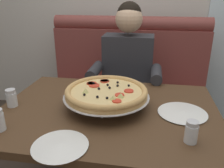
{
  "coord_description": "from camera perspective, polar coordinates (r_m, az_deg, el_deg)",
  "views": [
    {
      "loc": [
        0.21,
        -1.1,
        1.32
      ],
      "look_at": [
        0.01,
        0.07,
        0.86
      ],
      "focal_mm": 37.09,
      "sensor_mm": 36.0,
      "label": 1
    }
  ],
  "objects": [
    {
      "name": "booth_bench",
      "position": [
        2.22,
        3.41,
        -3.4
      ],
      "size": [
        1.49,
        0.78,
        1.13
      ],
      "color": "brown",
      "rests_on": "ground_plane"
    },
    {
      "name": "dining_table",
      "position": [
        1.31,
        -0.98,
        -9.77
      ],
      "size": [
        1.18,
        0.86,
        0.74
      ],
      "color": "#4C331E",
      "rests_on": "ground_plane"
    },
    {
      "name": "diner_main",
      "position": [
        1.85,
        3.57,
        1.91
      ],
      "size": [
        0.54,
        0.64,
        1.27
      ],
      "color": "#2D3342",
      "rests_on": "ground_plane"
    },
    {
      "name": "pizza",
      "position": [
        1.25,
        -1.4,
        -2.07
      ],
      "size": [
        0.46,
        0.46,
        0.12
      ],
      "color": "silver",
      "rests_on": "dining_table"
    },
    {
      "name": "shaker_oregano",
      "position": [
        1.04,
        18.95,
        -11.43
      ],
      "size": [
        0.05,
        0.05,
        0.1
      ],
      "color": "white",
      "rests_on": "dining_table"
    },
    {
      "name": "shaker_parmesan",
      "position": [
        1.39,
        -23.49,
        -3.45
      ],
      "size": [
        0.06,
        0.06,
        0.1
      ],
      "color": "white",
      "rests_on": "dining_table"
    },
    {
      "name": "plate_near_left",
      "position": [
        1.27,
        16.98,
        -6.57
      ],
      "size": [
        0.25,
        0.25,
        0.02
      ],
      "color": "white",
      "rests_on": "dining_table"
    },
    {
      "name": "plate_near_right",
      "position": [
        1.0,
        -12.67,
        -14.37
      ],
      "size": [
        0.23,
        0.23,
        0.02
      ],
      "color": "white",
      "rests_on": "dining_table"
    },
    {
      "name": "patio_chair",
      "position": [
        3.55,
        25.79,
        6.18
      ],
      "size": [
        0.41,
        0.4,
        0.86
      ],
      "color": "black",
      "rests_on": "ground_plane"
    }
  ]
}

